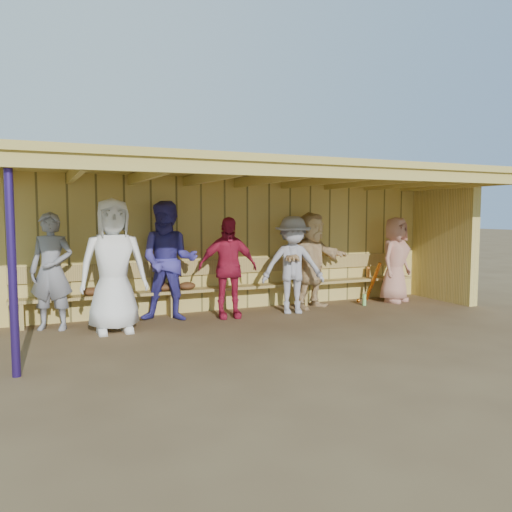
# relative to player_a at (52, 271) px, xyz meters

# --- Properties ---
(ground) EXTENTS (90.00, 90.00, 0.00)m
(ground) POSITION_rel_player_a_xyz_m (3.16, -0.81, -0.89)
(ground) COLOR brown
(ground) RESTS_ON ground
(player_a) EXTENTS (0.77, 0.65, 1.78)m
(player_a) POSITION_rel_player_a_xyz_m (0.00, 0.00, 0.00)
(player_a) COLOR gray
(player_a) RESTS_ON ground
(player_b) EXTENTS (0.98, 0.64, 1.99)m
(player_b) POSITION_rel_player_a_xyz_m (0.83, -0.54, 0.10)
(player_b) COLOR white
(player_b) RESTS_ON ground
(player_c) EXTENTS (1.16, 1.04, 1.96)m
(player_c) POSITION_rel_player_a_xyz_m (1.78, -0.06, 0.09)
(player_c) COLOR #3D3696
(player_c) RESTS_ON ground
(player_d) EXTENTS (1.05, 0.55, 1.70)m
(player_d) POSITION_rel_player_a_xyz_m (2.74, -0.23, -0.04)
(player_d) COLOR #B01C39
(player_d) RESTS_ON ground
(player_e) EXTENTS (1.25, 0.94, 1.71)m
(player_e) POSITION_rel_player_a_xyz_m (3.93, -0.33, -0.03)
(player_e) COLOR #9A98A1
(player_e) RESTS_ON ground
(player_f) EXTENTS (1.74, 1.07, 1.79)m
(player_f) POSITION_rel_player_a_xyz_m (4.48, -0.03, 0.00)
(player_f) COLOR #DEB67D
(player_f) RESTS_ON ground
(player_h) EXTENTS (0.97, 0.81, 1.69)m
(player_h) POSITION_rel_player_a_xyz_m (6.33, -0.15, -0.05)
(player_h) COLOR tan
(player_h) RESTS_ON ground
(dugout_structure) EXTENTS (8.80, 3.20, 2.50)m
(dugout_structure) POSITION_rel_player_a_xyz_m (3.55, -0.12, 0.80)
(dugout_structure) COLOR #D2B75A
(dugout_structure) RESTS_ON ground
(bench) EXTENTS (7.60, 0.34, 0.93)m
(bench) POSITION_rel_player_a_xyz_m (3.16, 0.31, -0.36)
(bench) COLOR tan
(bench) RESTS_ON ground
(dugout_equipment) EXTENTS (5.61, 0.62, 0.80)m
(dugout_equipment) POSITION_rel_player_a_xyz_m (2.34, 0.18, -0.40)
(dugout_equipment) COLOR #C75E17
(dugout_equipment) RESTS_ON ground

